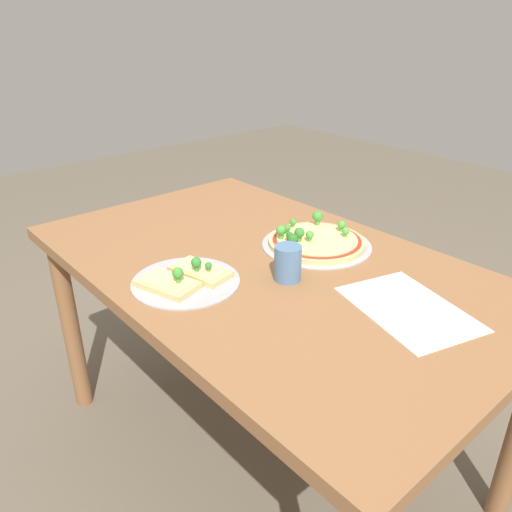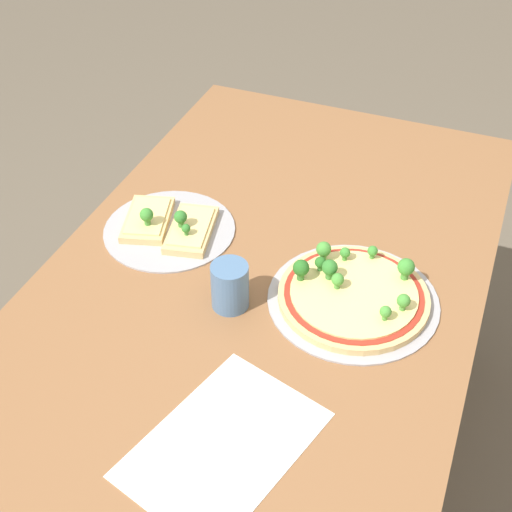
{
  "view_description": "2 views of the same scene",
  "coord_description": "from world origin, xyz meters",
  "px_view_note": "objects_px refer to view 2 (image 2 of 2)",
  "views": [
    {
      "loc": [
        0.92,
        -0.84,
        1.34
      ],
      "look_at": [
        -0.01,
        -0.02,
        0.74
      ],
      "focal_mm": 35.0,
      "sensor_mm": 36.0,
      "label": 1
    },
    {
      "loc": [
        0.99,
        0.37,
        1.66
      ],
      "look_at": [
        -0.01,
        -0.02,
        0.74
      ],
      "focal_mm": 50.0,
      "sensor_mm": 36.0,
      "label": 2
    }
  ],
  "objects_px": {
    "drinking_cup": "(230,286)",
    "dining_table": "(265,302)",
    "pizza_tray_whole": "(353,294)",
    "pizza_tray_slice": "(169,226)"
  },
  "relations": [
    {
      "from": "pizza_tray_whole",
      "to": "drinking_cup",
      "type": "relative_size",
      "value": 3.47
    },
    {
      "from": "pizza_tray_slice",
      "to": "dining_table",
      "type": "bearing_deg",
      "value": 78.87
    },
    {
      "from": "drinking_cup",
      "to": "pizza_tray_whole",
      "type": "bearing_deg",
      "value": 114.65
    },
    {
      "from": "dining_table",
      "to": "pizza_tray_slice",
      "type": "relative_size",
      "value": 4.94
    },
    {
      "from": "dining_table",
      "to": "pizza_tray_whole",
      "type": "distance_m",
      "value": 0.21
    },
    {
      "from": "dining_table",
      "to": "pizza_tray_slice",
      "type": "height_order",
      "value": "pizza_tray_slice"
    },
    {
      "from": "pizza_tray_slice",
      "to": "drinking_cup",
      "type": "bearing_deg",
      "value": 52.71
    },
    {
      "from": "pizza_tray_slice",
      "to": "drinking_cup",
      "type": "xyz_separation_m",
      "value": [
        0.16,
        0.21,
        0.04
      ]
    },
    {
      "from": "dining_table",
      "to": "pizza_tray_whole",
      "type": "height_order",
      "value": "pizza_tray_whole"
    },
    {
      "from": "drinking_cup",
      "to": "dining_table",
      "type": "bearing_deg",
      "value": 166.72
    }
  ]
}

